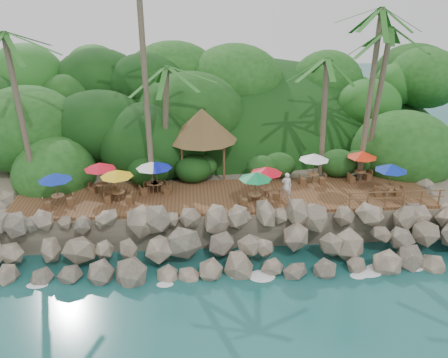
{
  "coord_description": "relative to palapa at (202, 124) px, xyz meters",
  "views": [
    {
      "loc": [
        -2.0,
        -21.54,
        14.9
      ],
      "look_at": [
        0.0,
        6.0,
        3.4
      ],
      "focal_mm": 38.52,
      "sensor_mm": 36.0,
      "label": 1
    }
  ],
  "objects": [
    {
      "name": "dining_clusters",
      "position": [
        0.91,
        -4.01,
        -1.71
      ],
      "size": [
        22.25,
        5.18,
        2.15
      ],
      "color": "brown",
      "rests_on": "terrace"
    },
    {
      "name": "seawall",
      "position": [
        1.21,
        -8.01,
        -4.64
      ],
      "size": [
        29.0,
        4.0,
        2.3
      ],
      "primitive_type": null,
      "color": "gray",
      "rests_on": "ground"
    },
    {
      "name": "land_base",
      "position": [
        1.21,
        5.99,
        -4.74
      ],
      "size": [
        32.0,
        25.2,
        2.1
      ],
      "primitive_type": "cube",
      "color": "gray",
      "rests_on": "ground"
    },
    {
      "name": "foam_line",
      "position": [
        1.21,
        -9.71,
        -5.76
      ],
      "size": [
        25.2,
        0.8,
        0.06
      ],
      "color": "white",
      "rests_on": "ground"
    },
    {
      "name": "palms",
      "position": [
        2.25,
        -1.34,
        6.5
      ],
      "size": [
        28.82,
        7.64,
        15.46
      ],
      "color": "brown",
      "rests_on": "ground"
    },
    {
      "name": "railing",
      "position": [
        11.28,
        -6.36,
        -2.88
      ],
      "size": [
        6.1,
        0.1,
        1.0
      ],
      "color": "brown",
      "rests_on": "terrace"
    },
    {
      "name": "ground",
      "position": [
        1.21,
        -10.01,
        -5.79
      ],
      "size": [
        140.0,
        140.0,
        0.0
      ],
      "primitive_type": "plane",
      "color": "#19514F",
      "rests_on": "ground"
    },
    {
      "name": "jungle_hill",
      "position": [
        1.21,
        13.49,
        -5.79
      ],
      "size": [
        44.8,
        28.0,
        15.4
      ],
      "primitive_type": "ellipsoid",
      "color": "#143811",
      "rests_on": "ground"
    },
    {
      "name": "palapa",
      "position": [
        0.0,
        0.0,
        0.0
      ],
      "size": [
        4.82,
        4.82,
        4.6
      ],
      "color": "brown",
      "rests_on": "ground"
    },
    {
      "name": "terrace",
      "position": [
        1.21,
        -4.01,
        -3.59
      ],
      "size": [
        26.0,
        5.0,
        0.2
      ],
      "primitive_type": "cube",
      "color": "brown",
      "rests_on": "land_base"
    },
    {
      "name": "waiter",
      "position": [
        5.02,
        -4.76,
        -2.64
      ],
      "size": [
        0.7,
        0.55,
        1.7
      ],
      "primitive_type": "imported",
      "rotation": [
        0.0,
        0.0,
        2.88
      ],
      "color": "white",
      "rests_on": "terrace"
    },
    {
      "name": "jungle_foliage",
      "position": [
        1.21,
        4.99,
        -5.79
      ],
      "size": [
        44.0,
        16.0,
        12.0
      ],
      "primitive_type": null,
      "color": "#143811",
      "rests_on": "ground"
    }
  ]
}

